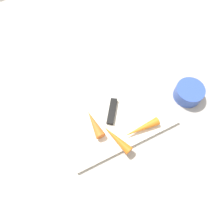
{
  "coord_description": "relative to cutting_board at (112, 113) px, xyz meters",
  "views": [
    {
      "loc": [
        -0.13,
        -0.25,
        0.65
      ],
      "look_at": [
        0.0,
        0.0,
        0.01
      ],
      "focal_mm": 33.78,
      "sensor_mm": 36.0,
      "label": 1
    }
  ],
  "objects": [
    {
      "name": "ground_plane",
      "position": [
        0.0,
        0.0,
        -0.01
      ],
      "size": [
        1.4,
        1.4,
        0.0
      ],
      "primitive_type": "plane",
      "color": "#ADA8A0"
    },
    {
      "name": "carrot_longest",
      "position": [
        0.05,
        -0.1,
        0.02
      ],
      "size": [
        0.12,
        0.03,
        0.03
      ],
      "primitive_type": "cone",
      "rotation": [
        0.0,
        1.57,
        3.12
      ],
      "color": "orange",
      "rests_on": "cutting_board"
    },
    {
      "name": "knife",
      "position": [
        0.01,
        0.02,
        0.01
      ],
      "size": [
        0.13,
        0.17,
        0.01
      ],
      "rotation": [
        0.0,
        0.0,
        0.94
      ],
      "color": "#B7B7BC",
      "rests_on": "cutting_board"
    },
    {
      "name": "carrot_medium",
      "position": [
        -0.03,
        -0.09,
        0.02
      ],
      "size": [
        0.06,
        0.11,
        0.03
      ],
      "primitive_type": "cone",
      "rotation": [
        0.0,
        1.57,
        1.89
      ],
      "color": "orange",
      "rests_on": "cutting_board"
    },
    {
      "name": "carrot_shortest",
      "position": [
        -0.07,
        -0.02,
        0.02
      ],
      "size": [
        0.03,
        0.1,
        0.03
      ],
      "primitive_type": "cone",
      "rotation": [
        0.0,
        1.57,
        1.58
      ],
      "color": "orange",
      "rests_on": "cutting_board"
    },
    {
      "name": "small_bowl",
      "position": [
        0.26,
        -0.06,
        0.02
      ],
      "size": [
        0.1,
        0.1,
        0.05
      ],
      "primitive_type": "cylinder",
      "color": "#3351B2",
      "rests_on": "ground_plane"
    },
    {
      "name": "cutting_board",
      "position": [
        0.0,
        0.0,
        0.0
      ],
      "size": [
        0.36,
        0.26,
        0.01
      ],
      "primitive_type": "cube",
      "color": "silver",
      "rests_on": "ground_plane"
    }
  ]
}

